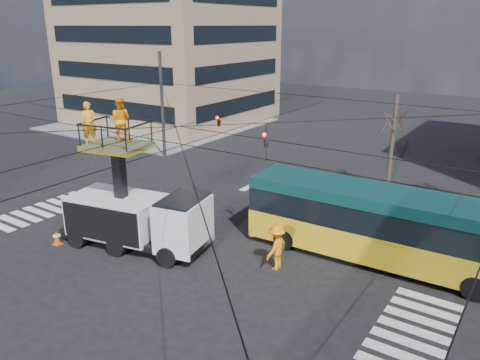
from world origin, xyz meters
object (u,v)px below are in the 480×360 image
flagger (276,247)px  worker_ground (110,225)px  city_bus (387,226)px  utility_truck (136,203)px  traffic_cone (57,238)px

flagger → worker_ground: bearing=-71.0°
city_bus → flagger: 4.83m
city_bus → flagger: (-3.63, -3.09, -0.73)m
utility_truck → traffic_cone: (-3.36, -2.00, -1.82)m
utility_truck → flagger: 6.66m
utility_truck → city_bus: bearing=14.8°
utility_truck → traffic_cone: utility_truck is taller
city_bus → traffic_cone: city_bus is taller
city_bus → worker_ground: (-11.21, -5.38, -0.74)m
city_bus → worker_ground: city_bus is taller
city_bus → flagger: bearing=-141.4°
utility_truck → traffic_cone: bearing=-160.4°
traffic_cone → worker_ground: 2.63m
utility_truck → city_bus: (9.95, 4.84, -0.44)m
utility_truck → flagger: utility_truck is taller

